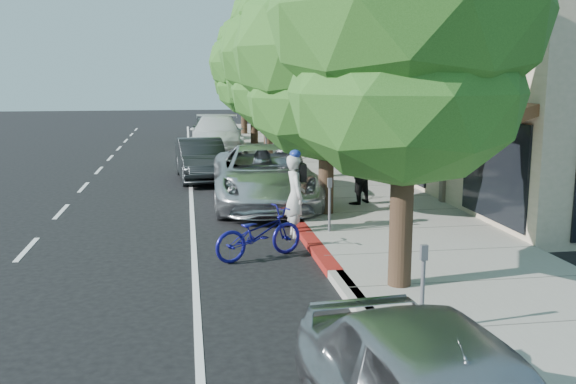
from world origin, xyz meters
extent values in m
plane|color=black|center=(0.00, 0.00, 0.00)|extent=(120.00, 120.00, 0.00)
cube|color=gray|center=(2.30, 8.00, 0.07)|extent=(4.60, 56.00, 0.15)
cube|color=#9E998E|center=(0.00, 8.00, 0.07)|extent=(0.30, 56.00, 0.15)
cube|color=maroon|center=(0.00, 1.00, 0.07)|extent=(0.32, 4.00, 0.15)
cube|color=beige|center=(9.60, 18.00, 3.50)|extent=(10.00, 36.00, 7.00)
cylinder|color=black|center=(0.90, -2.00, 1.35)|extent=(0.40, 0.40, 2.69)
ellipsoid|color=#265419|center=(0.90, -2.00, 3.46)|extent=(3.96, 3.96, 3.17)
ellipsoid|color=#265419|center=(0.90, -2.00, 4.77)|extent=(4.66, 4.66, 3.72)
cylinder|color=black|center=(0.90, 4.00, 1.25)|extent=(0.40, 0.40, 2.49)
ellipsoid|color=#265419|center=(0.90, 4.00, 3.20)|extent=(4.21, 4.21, 3.37)
ellipsoid|color=#265419|center=(0.90, 4.00, 4.42)|extent=(4.95, 4.95, 3.96)
cylinder|color=black|center=(0.90, 10.00, 1.27)|extent=(0.40, 0.40, 2.54)
ellipsoid|color=#265419|center=(0.90, 10.00, 3.27)|extent=(4.22, 4.22, 3.37)
ellipsoid|color=#265419|center=(0.90, 10.00, 4.50)|extent=(4.96, 4.96, 3.97)
ellipsoid|color=#265419|center=(0.90, 10.00, 5.81)|extent=(3.72, 3.72, 2.98)
cylinder|color=black|center=(0.90, 16.00, 1.35)|extent=(0.40, 0.40, 2.70)
ellipsoid|color=#265419|center=(0.90, 16.00, 3.47)|extent=(3.78, 3.78, 3.03)
ellipsoid|color=#265419|center=(0.90, 16.00, 4.78)|extent=(4.45, 4.45, 3.56)
ellipsoid|color=#265419|center=(0.90, 16.00, 6.16)|extent=(3.34, 3.34, 2.67)
cylinder|color=black|center=(0.90, 22.00, 1.24)|extent=(0.40, 0.40, 2.49)
ellipsoid|color=#265419|center=(0.90, 22.00, 3.20)|extent=(4.07, 4.07, 3.25)
ellipsoid|color=#265419|center=(0.90, 22.00, 4.40)|extent=(4.78, 4.78, 3.83)
ellipsoid|color=#265419|center=(0.90, 22.00, 5.68)|extent=(3.59, 3.59, 2.87)
cylinder|color=black|center=(0.90, 28.00, 1.30)|extent=(0.40, 0.40, 2.59)
ellipsoid|color=#265419|center=(0.90, 28.00, 3.33)|extent=(3.77, 3.77, 3.01)
ellipsoid|color=#265419|center=(0.90, 28.00, 4.59)|extent=(4.43, 4.43, 3.54)
ellipsoid|color=#265419|center=(0.90, 28.00, 5.93)|extent=(3.32, 3.32, 2.66)
imported|color=beige|center=(-0.22, 2.24, 0.97)|extent=(0.52, 0.74, 1.94)
imported|color=navy|center=(-1.27, 0.54, 0.53)|extent=(2.12, 1.45, 1.05)
imported|color=silver|center=(-0.50, 6.02, 0.86)|extent=(3.11, 6.32, 1.73)
imported|color=black|center=(-2.20, 10.98, 0.74)|extent=(1.94, 4.63, 1.49)
imported|color=white|center=(-1.24, 19.03, 0.90)|extent=(2.81, 6.30, 1.79)
imported|color=black|center=(-1.45, 24.60, 0.74)|extent=(1.83, 4.36, 1.47)
imported|color=black|center=(2.02, 5.09, 1.05)|extent=(1.11, 1.07, 1.80)
camera|label=1|loc=(-2.68, -12.25, 3.73)|focal=40.00mm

